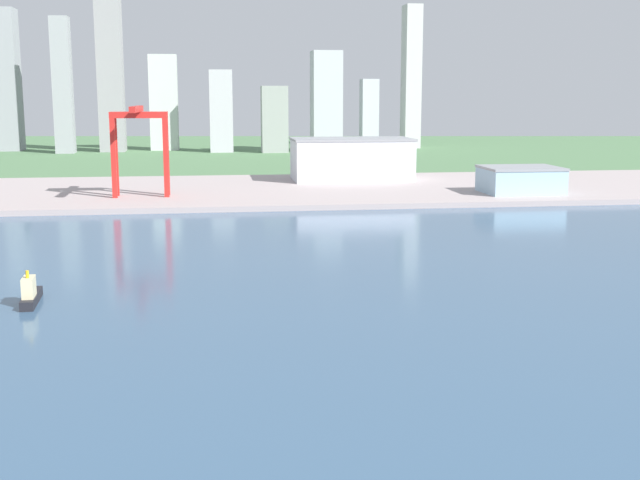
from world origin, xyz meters
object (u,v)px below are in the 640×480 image
warehouse_annex (520,180)px  port_crane_red (139,131)px  tugboat_small (30,294)px  warehouse_main (351,159)px

warehouse_annex → port_crane_red: bearing=177.3°
tugboat_small → warehouse_annex: size_ratio=0.47×
tugboat_small → warehouse_main: bearing=64.3°
port_crane_red → warehouse_annex: bearing=-2.7°
port_crane_red → warehouse_annex: port_crane_red is taller
tugboat_small → port_crane_red: size_ratio=0.36×
warehouse_annex → tugboat_small: bearing=-136.7°
warehouse_main → warehouse_annex: (69.57, -71.75, -5.22)m
port_crane_red → tugboat_small: bearing=-93.5°
tugboat_small → port_crane_red: port_crane_red is taller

